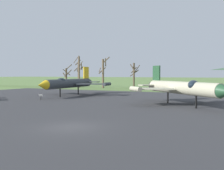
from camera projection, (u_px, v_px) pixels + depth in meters
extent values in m
plane|color=#607F42|center=(71.00, 128.00, 18.70)|extent=(600.00, 600.00, 0.00)
cube|color=#333335|center=(140.00, 106.00, 31.49)|extent=(81.73, 47.53, 0.05)
cube|color=#567239|center=(186.00, 91.00, 58.19)|extent=(141.73, 12.00, 0.06)
cylinder|color=#B7B293|center=(181.00, 88.00, 31.45)|extent=(10.48, 10.24, 1.52)
cylinder|color=black|center=(153.00, 85.00, 37.92)|extent=(1.34, 1.34, 1.06)
ellipsoid|color=#19232D|center=(193.00, 85.00, 29.21)|extent=(1.17, 2.19, 1.10)
cube|color=#B7B293|center=(154.00, 89.00, 31.40)|extent=(5.12, 4.06, 0.14)
cube|color=#B7B293|center=(196.00, 88.00, 33.42)|extent=(3.97, 5.10, 0.14)
cylinder|color=#B7B293|center=(136.00, 89.00, 31.11)|extent=(2.13, 2.10, 0.57)
cylinder|color=#B7B293|center=(208.00, 87.00, 34.64)|extent=(2.13, 2.10, 0.57)
cube|color=#234C2D|center=(156.00, 73.00, 36.95)|extent=(1.45, 1.41, 2.06)
cube|color=#B7B293|center=(148.00, 85.00, 36.49)|extent=(2.56, 2.58, 0.14)
cube|color=#B7B293|center=(165.00, 85.00, 37.44)|extent=(2.56, 2.58, 0.14)
cylinder|color=black|center=(196.00, 102.00, 28.80)|extent=(0.20, 0.20, 1.41)
cylinder|color=black|center=(168.00, 98.00, 34.23)|extent=(0.20, 0.20, 1.41)
cylinder|color=#33383D|center=(70.00, 83.00, 45.62)|extent=(2.34, 13.41, 1.54)
cone|color=yellow|center=(42.00, 85.00, 38.62)|extent=(1.52, 1.92, 1.42)
cylinder|color=black|center=(88.00, 82.00, 52.05)|extent=(1.13, 0.91, 1.08)
ellipsoid|color=#19232D|center=(61.00, 81.00, 43.25)|extent=(1.15, 2.17, 1.09)
cube|color=#33383D|center=(59.00, 83.00, 48.60)|extent=(5.70, 3.62, 0.14)
cube|color=#33383D|center=(92.00, 84.00, 45.97)|extent=(5.73, 4.13, 0.14)
cylinder|color=#33383D|center=(49.00, 83.00, 50.06)|extent=(0.72, 2.49, 0.57)
cylinder|color=#33383D|center=(107.00, 84.00, 45.39)|extent=(0.72, 2.49, 0.57)
cube|color=yellow|center=(86.00, 73.00, 51.08)|extent=(0.30, 1.91, 2.25)
cube|color=#33383D|center=(79.00, 82.00, 51.67)|extent=(2.42, 1.58, 0.14)
cube|color=#33383D|center=(93.00, 82.00, 50.53)|extent=(2.42, 1.58, 0.14)
cylinder|color=black|center=(60.00, 93.00, 42.97)|extent=(0.21, 0.21, 1.44)
cylinder|color=black|center=(78.00, 91.00, 48.38)|extent=(0.21, 0.21, 1.44)
cylinder|color=black|center=(41.00, 98.00, 38.43)|extent=(0.08, 0.08, 0.57)
cube|color=white|center=(41.00, 95.00, 38.42)|extent=(0.63, 0.36, 0.32)
cylinder|color=brown|center=(66.00, 78.00, 79.49)|extent=(0.51, 0.51, 5.58)
cylinder|color=brown|center=(65.00, 75.00, 78.90)|extent=(1.56, 0.44, 1.83)
cylinder|color=brown|center=(67.00, 72.00, 78.37)|extent=(1.85, 1.69, 1.90)
cylinder|color=brown|center=(68.00, 67.00, 80.46)|extent=(2.54, 0.42, 1.94)
cylinder|color=brown|center=(68.00, 73.00, 80.52)|extent=(2.49, 0.54, 2.30)
cylinder|color=brown|center=(79.00, 74.00, 79.45)|extent=(0.57, 0.57, 7.62)
cylinder|color=brown|center=(80.00, 66.00, 80.23)|extent=(1.98, 0.61, 2.93)
cylinder|color=brown|center=(78.00, 63.00, 80.03)|extent=(1.36, 1.46, 1.68)
cylinder|color=brown|center=(77.00, 68.00, 80.27)|extent=(1.48, 1.96, 2.11)
cylinder|color=brown|center=(79.00, 72.00, 73.78)|extent=(0.51, 0.51, 8.82)
cylinder|color=brown|center=(81.00, 66.00, 73.70)|extent=(0.92, 1.55, 1.99)
cylinder|color=brown|center=(76.00, 59.00, 74.28)|extent=(0.66, 2.17, 2.31)
cylinder|color=brown|center=(80.00, 69.00, 74.63)|extent=(1.99, 0.62, 1.53)
cylinder|color=brown|center=(103.00, 74.00, 71.02)|extent=(0.57, 0.57, 7.89)
cylinder|color=brown|center=(106.00, 62.00, 70.86)|extent=(0.88, 1.57, 2.25)
cylinder|color=brown|center=(106.00, 60.00, 71.69)|extent=(2.47, 1.12, 1.68)
cylinder|color=brown|center=(100.00, 70.00, 71.11)|extent=(0.73, 1.81, 1.20)
cylinder|color=brown|center=(102.00, 71.00, 71.90)|extent=(1.73, 1.61, 1.87)
cylinder|color=brown|center=(134.00, 76.00, 71.52)|extent=(0.52, 0.52, 6.85)
cylinder|color=brown|center=(134.00, 73.00, 72.61)|extent=(2.41, 0.87, 1.89)
cylinder|color=brown|center=(134.00, 70.00, 72.15)|extent=(1.56, 0.81, 1.71)
cylinder|color=brown|center=(137.00, 69.00, 72.15)|extent=(2.23, 1.17, 2.30)
cylinder|color=brown|center=(133.00, 68.00, 70.85)|extent=(1.65, 0.49, 2.06)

